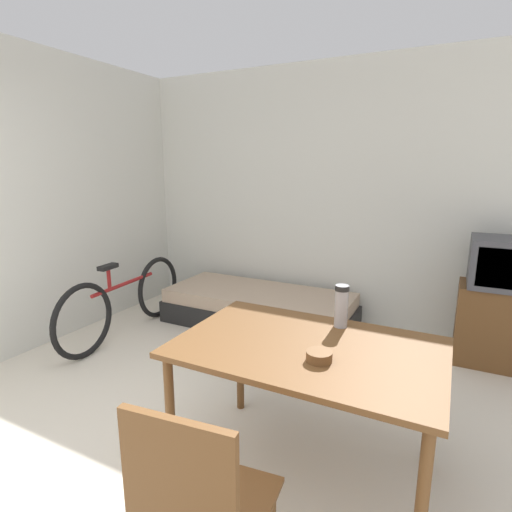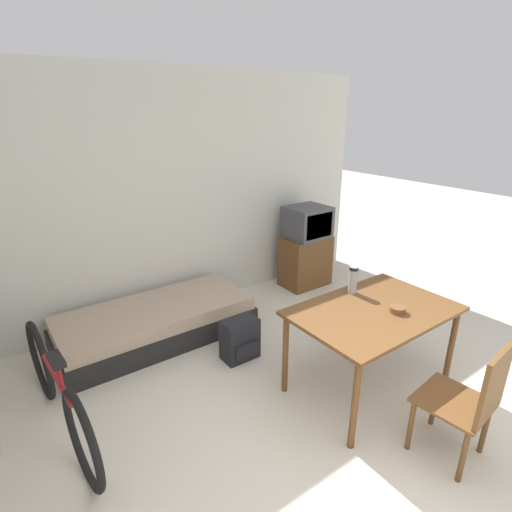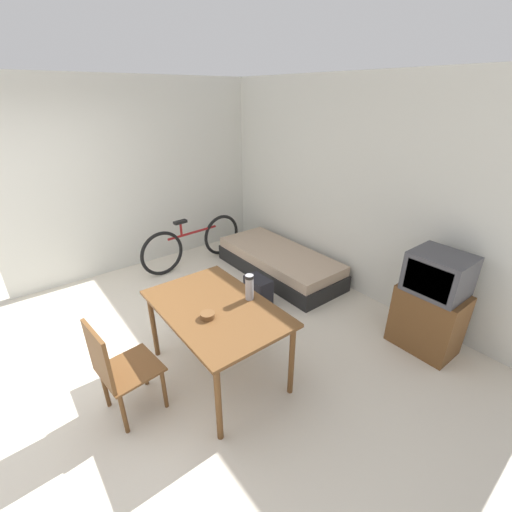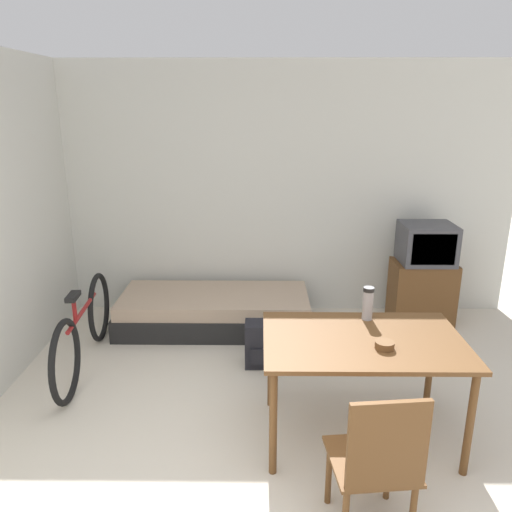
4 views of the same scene
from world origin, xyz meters
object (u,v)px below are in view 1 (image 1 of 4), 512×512
object	(u,v)px
bicycle	(125,301)
mate_bowl	(319,356)
dining_table	(307,359)
wooden_chair	(197,507)
backpack	(272,345)
tv	(500,304)
thermos_flask	(341,304)
daybed	(259,308)

from	to	relation	value
bicycle	mate_bowl	size ratio (longest dim) A/B	14.28
dining_table	wooden_chair	size ratio (longest dim) A/B	1.44
bicycle	backpack	size ratio (longest dim) A/B	4.28
tv	wooden_chair	distance (m)	3.01
dining_table	thermos_flask	bearing A→B (deg)	74.78
tv	backpack	xyz separation A→B (m)	(-1.67, -0.92, -0.33)
bicycle	backpack	xyz separation A→B (m)	(1.59, 0.03, -0.15)
wooden_chair	thermos_flask	world-z (taller)	thermos_flask
backpack	wooden_chair	bearing A→B (deg)	-73.08
wooden_chair	mate_bowl	xyz separation A→B (m)	(0.19, 0.74, 0.27)
wooden_chair	backpack	world-z (taller)	wooden_chair
dining_table	wooden_chair	bearing A→B (deg)	-95.28
tv	backpack	bearing A→B (deg)	-151.08
daybed	bicycle	distance (m)	1.37
tv	wooden_chair	world-z (taller)	tv
daybed	tv	distance (m)	2.21
tv	dining_table	size ratio (longest dim) A/B	0.82
daybed	mate_bowl	bearing A→B (deg)	-56.76
tv	thermos_flask	bearing A→B (deg)	-120.09
thermos_flask	mate_bowl	xyz separation A→B (m)	(0.02, -0.46, -0.11)
daybed	bicycle	bearing A→B (deg)	-142.24
wooden_chair	bicycle	xyz separation A→B (m)	(-2.16, 1.85, -0.16)
wooden_chair	dining_table	bearing A→B (deg)	84.72
backpack	dining_table	bearing A→B (deg)	-56.80
thermos_flask	daybed	bearing A→B (deg)	130.11
wooden_chair	bicycle	size ratio (longest dim) A/B	0.53
daybed	dining_table	world-z (taller)	dining_table
wooden_chair	backpack	distance (m)	1.99
dining_table	wooden_chair	distance (m)	0.90
backpack	tv	bearing A→B (deg)	28.92
dining_table	mate_bowl	bearing A→B (deg)	-53.24
daybed	backpack	size ratio (longest dim) A/B	4.85
tv	bicycle	xyz separation A→B (m)	(-3.26, -0.95, -0.19)
daybed	tv	bearing A→B (deg)	3.08
dining_table	thermos_flask	size ratio (longest dim) A/B	5.45
wooden_chair	thermos_flask	bearing A→B (deg)	82.05
dining_table	tv	bearing A→B (deg)	62.11
bicycle	daybed	bearing A→B (deg)	37.76
daybed	mate_bowl	distance (m)	2.40
daybed	wooden_chair	xyz separation A→B (m)	(1.09, -2.68, 0.33)
daybed	bicycle	size ratio (longest dim) A/B	1.13
wooden_chair	backpack	bearing A→B (deg)	106.92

